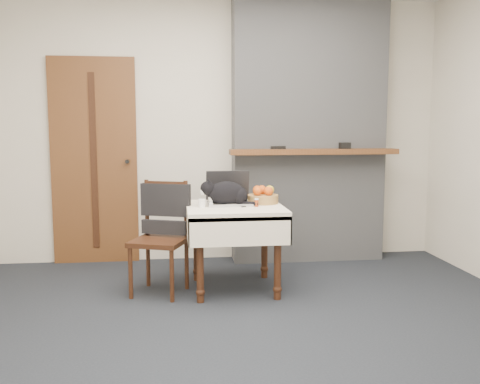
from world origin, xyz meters
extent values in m
plane|color=black|center=(0.00, 0.00, 0.00)|extent=(4.50, 4.50, 0.00)
cube|color=beige|center=(0.00, 2.00, 1.30)|extent=(4.50, 0.02, 2.60)
cube|color=brown|center=(-1.20, 1.98, 1.00)|extent=(0.82, 0.05, 2.00)
cube|color=#351D0E|center=(-1.20, 1.95, 1.00)|extent=(0.06, 0.01, 1.70)
cylinder|color=black|center=(-0.88, 1.93, 1.00)|extent=(0.04, 0.06, 0.04)
cube|color=gray|center=(0.90, 1.85, 1.30)|extent=(1.50, 0.30, 2.60)
cube|color=brown|center=(0.90, 1.61, 1.10)|extent=(1.62, 0.18, 0.05)
cube|color=black|center=(0.55, 1.61, 1.14)|extent=(0.14, 0.04, 0.03)
cube|color=black|center=(1.20, 1.61, 1.16)|extent=(0.10, 0.07, 0.06)
cylinder|color=#351D0E|center=(-0.24, 0.61, 0.32)|extent=(0.06, 0.06, 0.64)
sphere|color=#351D0E|center=(-0.24, 0.61, 0.08)|extent=(0.07, 0.07, 0.07)
cylinder|color=#351D0E|center=(0.36, 0.61, 0.32)|extent=(0.06, 0.06, 0.64)
sphere|color=#351D0E|center=(0.36, 0.61, 0.08)|extent=(0.07, 0.07, 0.07)
cylinder|color=#351D0E|center=(-0.24, 1.21, 0.32)|extent=(0.06, 0.06, 0.64)
sphere|color=#351D0E|center=(-0.24, 1.21, 0.08)|extent=(0.07, 0.07, 0.07)
cylinder|color=#351D0E|center=(0.36, 1.21, 0.32)|extent=(0.06, 0.06, 0.64)
sphere|color=#351D0E|center=(0.36, 1.21, 0.08)|extent=(0.07, 0.07, 0.07)
cube|color=white|center=(0.06, 0.91, 0.67)|extent=(0.78, 0.78, 0.06)
cube|color=white|center=(0.06, 0.53, 0.56)|extent=(0.78, 0.01, 0.22)
cube|color=white|center=(0.06, 1.30, 0.56)|extent=(0.78, 0.01, 0.22)
cube|color=white|center=(-0.33, 0.91, 0.56)|extent=(0.01, 0.78, 0.22)
cube|color=white|center=(0.44, 0.91, 0.56)|extent=(0.01, 0.78, 0.22)
cube|color=#B7B7BC|center=(0.02, 0.96, 0.71)|extent=(0.37, 0.26, 0.02)
cube|color=black|center=(0.02, 0.96, 0.72)|extent=(0.30, 0.18, 0.00)
cube|color=black|center=(0.02, 1.11, 0.85)|extent=(0.36, 0.07, 0.25)
cube|color=#AEC9FE|center=(0.02, 1.11, 0.85)|extent=(0.34, 0.06, 0.22)
ellipsoid|color=black|center=(-0.01, 0.92, 0.80)|extent=(0.32, 0.19, 0.20)
ellipsoid|color=black|center=(0.08, 0.92, 0.78)|extent=(0.17, 0.19, 0.16)
sphere|color=black|center=(-0.17, 0.91, 0.85)|extent=(0.12, 0.12, 0.11)
ellipsoid|color=white|center=(-0.20, 0.91, 0.82)|extent=(0.05, 0.06, 0.05)
ellipsoid|color=white|center=(-0.14, 0.91, 0.76)|extent=(0.05, 0.07, 0.08)
cone|color=black|center=(-0.15, 0.88, 0.90)|extent=(0.04, 0.05, 0.05)
cone|color=black|center=(-0.16, 0.94, 0.90)|extent=(0.04, 0.05, 0.05)
cylinder|color=black|center=(0.15, 0.86, 0.72)|extent=(0.17, 0.08, 0.03)
sphere|color=white|center=(-0.14, 0.87, 0.72)|extent=(0.04, 0.04, 0.04)
sphere|color=white|center=(-0.14, 0.95, 0.72)|extent=(0.04, 0.04, 0.04)
cylinder|color=white|center=(-0.21, 0.86, 0.73)|extent=(0.06, 0.06, 0.07)
cylinder|color=#983612|center=(0.22, 0.84, 0.73)|extent=(0.03, 0.03, 0.06)
cylinder|color=silver|center=(0.22, 0.84, 0.76)|extent=(0.03, 0.03, 0.01)
cylinder|color=#AA8D44|center=(0.31, 1.01, 0.74)|extent=(0.26, 0.26, 0.07)
sphere|color=orange|center=(0.25, 0.98, 0.81)|extent=(0.08, 0.08, 0.08)
sphere|color=orange|center=(0.35, 0.97, 0.81)|extent=(0.08, 0.08, 0.08)
sphere|color=orange|center=(0.31, 1.07, 0.81)|extent=(0.08, 0.08, 0.08)
sphere|color=yellow|center=(0.37, 1.04, 0.81)|extent=(0.08, 0.08, 0.08)
sphere|color=orange|center=(0.26, 1.06, 0.81)|extent=(0.08, 0.08, 0.08)
cube|color=black|center=(0.20, 0.94, 0.70)|extent=(0.15, 0.06, 0.01)
cube|color=#351D0E|center=(-0.56, 0.87, 0.43)|extent=(0.52, 0.52, 0.04)
cylinder|color=#351D0E|center=(-0.78, 0.77, 0.21)|extent=(0.03, 0.03, 0.43)
cylinder|color=#351D0E|center=(-0.46, 0.65, 0.21)|extent=(0.03, 0.03, 0.43)
cylinder|color=#351D0E|center=(-0.66, 1.09, 0.21)|extent=(0.03, 0.03, 0.43)
cylinder|color=#351D0E|center=(-0.34, 0.97, 0.21)|extent=(0.03, 0.03, 0.43)
cylinder|color=#351D0E|center=(-0.66, 1.09, 0.67)|extent=(0.03, 0.03, 0.48)
cylinder|color=#351D0E|center=(-0.34, 0.97, 0.67)|extent=(0.03, 0.03, 0.48)
cube|color=#351D0E|center=(-0.50, 1.03, 0.76)|extent=(0.33, 0.15, 0.27)
cube|color=black|center=(-0.50, 1.02, 0.74)|extent=(0.41, 0.20, 0.27)
camera|label=1|loc=(-0.44, -3.36, 1.36)|focal=40.00mm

